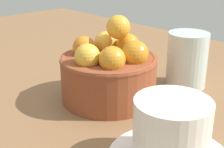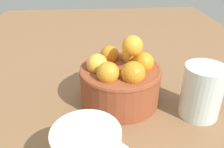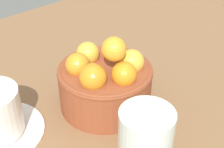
% 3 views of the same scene
% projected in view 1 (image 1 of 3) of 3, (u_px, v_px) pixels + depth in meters
% --- Properties ---
extents(ground_plane, '(1.51, 0.89, 0.03)m').
position_uv_depth(ground_plane, '(109.00, 108.00, 0.53)').
color(ground_plane, brown).
extents(terracotta_bowl, '(0.15, 0.15, 0.13)m').
position_uv_depth(terracotta_bowl, '(109.00, 71.00, 0.50)').
color(terracotta_bowl, brown).
rests_on(terracotta_bowl, ground_plane).
extents(coffee_cup, '(0.14, 0.14, 0.08)m').
position_uv_depth(coffee_cup, '(171.00, 135.00, 0.36)').
color(coffee_cup, white).
rests_on(coffee_cup, ground_plane).
extents(water_glass, '(0.07, 0.07, 0.10)m').
position_uv_depth(water_glass, '(187.00, 60.00, 0.55)').
color(water_glass, silver).
rests_on(water_glass, ground_plane).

